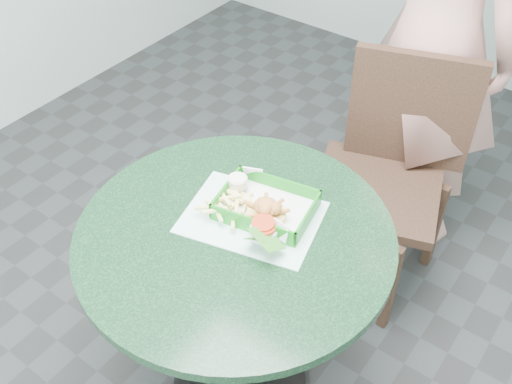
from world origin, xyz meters
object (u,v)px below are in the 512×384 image
Objects in this scene: cafe_table at (236,277)px; dining_chair at (391,161)px; crab_sandwich at (263,214)px; food_basket at (266,213)px; sauce_ramekin at (243,184)px.

cafe_table is 0.95× the size of dining_chair.
cafe_table is 8.02× the size of crab_sandwich.
dining_chair reaches higher than crab_sandwich.
dining_chair reaches higher than food_basket.
sauce_ramekin is (-0.18, -0.67, 0.27)m from dining_chair.
dining_chair is (0.10, 0.82, -0.05)m from cafe_table.
crab_sandwich is (0.02, -0.04, 0.03)m from food_basket.
food_basket is 4.51× the size of sauce_ramekin.
food_basket is at bearing 78.91° from cafe_table.
dining_chair is 16.11× the size of sauce_ramekin.
cafe_table is 0.24m from crab_sandwich.
crab_sandwich reaches higher than food_basket.
cafe_table is at bearing -116.90° from crab_sandwich.
crab_sandwich is at bearing -113.07° from dining_chair.
cafe_table is 15.34× the size of sauce_ramekin.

